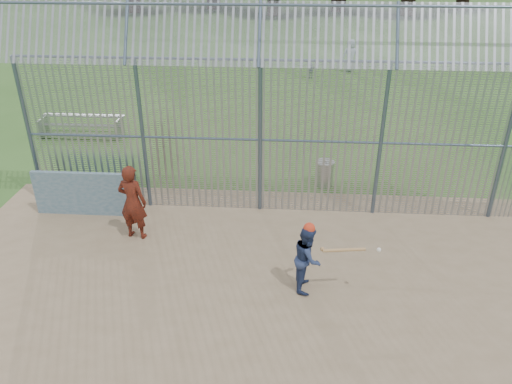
# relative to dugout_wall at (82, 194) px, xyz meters

# --- Properties ---
(ground) EXTENTS (120.00, 120.00, 0.00)m
(ground) POSITION_rel_dugout_wall_xyz_m (4.60, -2.90, -0.62)
(ground) COLOR #2D511E
(ground) RESTS_ON ground
(dirt_infield) EXTENTS (14.00, 10.00, 0.02)m
(dirt_infield) POSITION_rel_dugout_wall_xyz_m (4.60, -3.40, -0.61)
(dirt_infield) COLOR #756047
(dirt_infield) RESTS_ON ground
(dugout_wall) EXTENTS (2.50, 0.12, 1.20)m
(dugout_wall) POSITION_rel_dugout_wall_xyz_m (0.00, 0.00, 0.00)
(dugout_wall) COLOR #38566B
(dugout_wall) RESTS_ON dirt_infield
(batter) EXTENTS (0.60, 0.75, 1.46)m
(batter) POSITION_rel_dugout_wall_xyz_m (5.78, -2.67, 0.13)
(batter) COLOR navy
(batter) RESTS_ON dirt_infield
(onlooker) EXTENTS (0.76, 0.57, 1.89)m
(onlooker) POSITION_rel_dugout_wall_xyz_m (1.67, -0.98, 0.34)
(onlooker) COLOR maroon
(onlooker) RESTS_ON dirt_infield
(bg_kid_standing) EXTENTS (0.94, 0.73, 1.71)m
(bg_kid_standing) POSITION_rel_dugout_wall_xyz_m (8.42, 15.81, 0.24)
(bg_kid_standing) COLOR gray
(bg_kid_standing) RESTS_ON ground
(bg_kid_seated) EXTENTS (0.47, 0.20, 0.79)m
(bg_kid_seated) POSITION_rel_dugout_wall_xyz_m (6.35, 14.37, -0.22)
(bg_kid_seated) COLOR slate
(bg_kid_seated) RESTS_ON ground
(batting_gear) EXTENTS (1.52, 0.38, 0.54)m
(batting_gear) POSITION_rel_dugout_wall_xyz_m (5.99, -2.72, 0.73)
(batting_gear) COLOR red
(batting_gear) RESTS_ON ground
(trash_can) EXTENTS (0.56, 0.56, 0.82)m
(trash_can) POSITION_rel_dugout_wall_xyz_m (6.39, 2.20, -0.24)
(trash_can) COLOR #909298
(trash_can) RESTS_ON ground
(bleacher) EXTENTS (3.00, 0.95, 0.72)m
(bleacher) POSITION_rel_dugout_wall_xyz_m (-2.18, 5.50, -0.21)
(bleacher) COLOR gray
(bleacher) RESTS_ON ground
(backstop_fence) EXTENTS (20.09, 0.81, 5.30)m
(backstop_fence) POSITION_rel_dugout_wall_xyz_m (6.41, 0.53, 1.74)
(backstop_fence) COLOR #47566B
(backstop_fence) RESTS_ON ground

